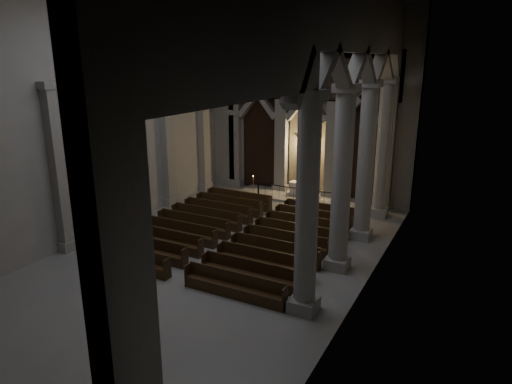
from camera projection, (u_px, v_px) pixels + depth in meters
room at (210, 92)px, 19.30m from camera, size 24.00×24.10×12.00m
sanctuary_wall at (308, 97)px, 29.41m from camera, size 14.00×0.77×12.00m
right_arcade at (345, 89)px, 17.95m from camera, size 1.00×24.00×12.00m
left_pilasters at (146, 150)px, 26.30m from camera, size 0.60×13.00×8.03m
sanctuary_step at (299, 197)px, 30.45m from camera, size 8.50×2.60×0.15m
altar at (303, 189)px, 30.48m from camera, size 1.75×0.70×0.89m
altar_rail at (294, 192)px, 29.43m from camera, size 5.23×0.09×1.03m
candle_stand_left at (253, 191)px, 30.84m from camera, size 0.24×0.24×1.44m
candle_stand_right at (332, 202)px, 28.41m from camera, size 0.26×0.26×1.52m
pews at (237, 235)px, 23.24m from camera, size 9.79×10.43×0.98m
worshipper at (294, 210)px, 26.26m from camera, size 0.45×0.31×1.22m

